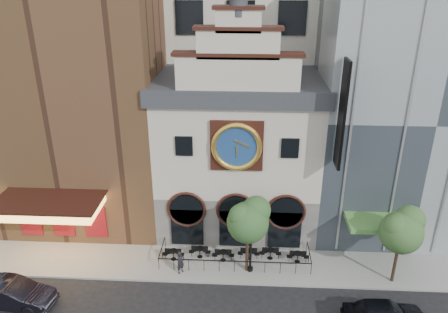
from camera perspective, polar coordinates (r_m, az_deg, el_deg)
ground at (r=30.69m, az=1.27°, el=-16.42°), size 120.00×120.00×0.00m
sidewalk at (r=32.59m, az=1.42°, el=-13.48°), size 44.00×5.00×0.15m
clock_building at (r=33.89m, az=1.80°, el=1.02°), size 12.60×8.78×18.65m
theater_building at (r=36.74m, az=-19.11°, el=11.23°), size 14.00×15.60×25.00m
retail_building at (r=36.92m, az=22.71°, el=6.78°), size 14.00×14.40×20.00m
cafe_railing at (r=32.27m, az=1.43°, el=-12.74°), size 10.60×2.60×0.90m
bistro_0 at (r=32.54m, az=-6.65°, el=-12.54°), size 1.58×0.68×0.90m
bistro_1 at (r=32.61m, az=-3.18°, el=-12.30°), size 1.58×0.68×0.90m
bistro_2 at (r=32.24m, az=-0.12°, el=-12.74°), size 1.58×0.68×0.90m
bistro_3 at (r=32.44m, az=3.24°, el=-12.52°), size 1.58×0.68×0.90m
bistro_4 at (r=32.60m, az=6.06°, el=-12.43°), size 1.58×0.68×0.90m
bistro_5 at (r=32.53m, az=9.61°, el=-12.76°), size 1.58×0.68×0.90m
car_left at (r=31.64m, az=-25.83°, el=-15.83°), size 5.41×2.50×1.72m
pedestrian at (r=31.08m, az=-5.70°, el=-13.59°), size 0.71×0.74×1.70m
lamppost at (r=29.86m, az=3.56°, el=-9.99°), size 1.59×0.61×4.98m
tree_left at (r=29.34m, az=3.24°, el=-8.17°), size 2.94×2.83×5.66m
tree_right at (r=30.59m, az=22.25°, el=-8.77°), size 2.91×2.80×5.60m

